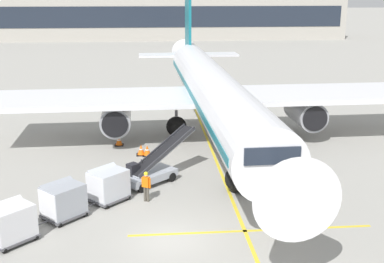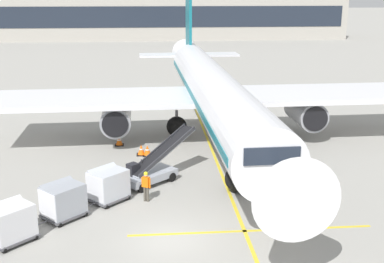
% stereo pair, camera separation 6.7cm
% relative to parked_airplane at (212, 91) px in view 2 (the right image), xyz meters
% --- Properties ---
extents(ground_plane, '(600.00, 600.00, 0.00)m').
position_rel_parked_airplane_xyz_m(ground_plane, '(-4.01, -16.32, -3.81)').
color(ground_plane, '#9E9B93').
extents(parked_airplane, '(33.25, 42.65, 14.64)m').
position_rel_parked_airplane_xyz_m(parked_airplane, '(0.00, 0.00, 0.00)').
color(parked_airplane, white).
rests_on(parked_airplane, ground).
extents(belt_loader, '(4.83, 4.42, 3.01)m').
position_rel_parked_airplane_xyz_m(belt_loader, '(-4.73, -8.88, -2.95)').
color(belt_loader, '#A3A8B2').
rests_on(belt_loader, ground).
extents(baggage_cart_lead, '(2.55, 2.54, 1.91)m').
position_rel_parked_airplane_xyz_m(baggage_cart_lead, '(-7.18, -11.44, -2.81)').
color(baggage_cart_lead, '#515156').
rests_on(baggage_cart_lead, ground).
extents(baggage_cart_second, '(2.55, 2.54, 1.91)m').
position_rel_parked_airplane_xyz_m(baggage_cart_second, '(-9.31, -13.40, -2.81)').
color(baggage_cart_second, '#515156').
rests_on(baggage_cart_second, ground).
extents(baggage_cart_third, '(2.55, 2.54, 1.91)m').
position_rel_parked_airplane_xyz_m(baggage_cart_third, '(-11.33, -15.74, -2.81)').
color(baggage_cart_third, '#515156').
rests_on(baggage_cart_third, ground).
extents(ground_crew_by_loader, '(0.34, 0.55, 1.74)m').
position_rel_parked_airplane_xyz_m(ground_crew_by_loader, '(-7.08, -11.01, -2.81)').
color(ground_crew_by_loader, '#514C42').
rests_on(ground_crew_by_loader, ground).
extents(ground_crew_by_carts, '(0.51, 0.40, 1.74)m').
position_rel_parked_airplane_xyz_m(ground_crew_by_carts, '(-5.07, -11.70, -2.81)').
color(ground_crew_by_carts, '#514C42').
rests_on(ground_crew_by_carts, ground).
extents(safety_cone_engine_keepout, '(0.67, 0.67, 0.76)m').
position_rel_parked_airplane_xyz_m(safety_cone_engine_keepout, '(-5.02, -3.76, -3.44)').
color(safety_cone_engine_keepout, black).
rests_on(safety_cone_engine_keepout, ground).
extents(safety_cone_wingtip, '(0.66, 0.66, 0.74)m').
position_rel_parked_airplane_xyz_m(safety_cone_wingtip, '(-7.13, -1.16, -3.45)').
color(safety_cone_wingtip, black).
rests_on(safety_cone_wingtip, ground).
extents(safety_cone_nose_mark, '(0.67, 0.67, 0.76)m').
position_rel_parked_airplane_xyz_m(safety_cone_nose_mark, '(-5.45, -3.59, -3.44)').
color(safety_cone_nose_mark, black).
rests_on(safety_cone_nose_mark, ground).
extents(apron_guidance_line_lead_in, '(0.20, 110.00, 0.01)m').
position_rel_parked_airplane_xyz_m(apron_guidance_line_lead_in, '(-0.31, -0.78, -3.81)').
color(apron_guidance_line_lead_in, yellow).
rests_on(apron_guidance_line_lead_in, ground).
extents(apron_guidance_line_stop_bar, '(12.00, 0.20, 0.01)m').
position_rel_parked_airplane_xyz_m(apron_guidance_line_stop_bar, '(0.02, -15.67, -3.81)').
color(apron_guidance_line_stop_bar, yellow).
rests_on(apron_guidance_line_stop_bar, ground).
extents(terminal_building, '(98.13, 14.64, 10.96)m').
position_rel_parked_airplane_xyz_m(terminal_building, '(-7.73, 84.27, 1.62)').
color(terminal_building, '#A8A399').
rests_on(terminal_building, ground).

